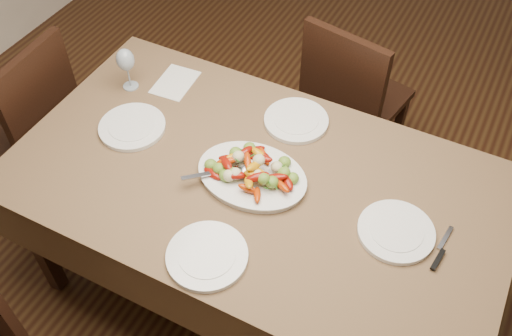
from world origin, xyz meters
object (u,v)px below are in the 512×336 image
object	(u,v)px
plate_far	(296,121)
plate_near	(207,256)
serving_platter	(252,177)
plate_left	(132,127)
wine_glass	(127,68)
chair_left	(22,126)
plate_right	(396,232)
dining_table	(256,237)
chair_far	(357,97)

from	to	relation	value
plate_far	plate_near	world-z (taller)	same
plate_far	serving_platter	bearing A→B (deg)	-92.62
plate_left	wine_glass	size ratio (longest dim) A/B	1.30
plate_left	chair_left	bearing A→B (deg)	-178.51
chair_left	plate_near	world-z (taller)	chair_left
plate_right	wine_glass	xyz separation A→B (m)	(-1.25, 0.20, 0.09)
chair_left	serving_platter	distance (m)	1.27
dining_table	plate_left	xyz separation A→B (m)	(-0.56, 0.00, 0.39)
plate_far	plate_right	bearing A→B (deg)	-32.08
plate_right	chair_left	bearing A→B (deg)	-179.27
dining_table	chair_left	xyz separation A→B (m)	(-1.25, -0.01, 0.10)
plate_left	plate_far	bearing A→B (deg)	30.97
chair_far	chair_left	size ratio (longest dim) A/B	1.00
chair_far	wine_glass	xyz separation A→B (m)	(-0.80, -0.71, 0.39)
chair_left	plate_far	size ratio (longest dim) A/B	3.66
chair_left	wine_glass	world-z (taller)	wine_glass
chair_left	plate_left	distance (m)	0.75
chair_left	plate_near	bearing A→B (deg)	70.52
chair_left	plate_far	world-z (taller)	chair_left
chair_left	plate_left	bearing A→B (deg)	87.94
dining_table	plate_far	world-z (taller)	plate_far
plate_left	wine_glass	distance (m)	0.28
serving_platter	plate_left	xyz separation A→B (m)	(-0.55, 0.01, -0.00)
plate_right	plate_near	distance (m)	0.64
plate_near	plate_left	bearing A→B (deg)	146.72
plate_right	plate_far	world-z (taller)	same
plate_right	wine_glass	bearing A→B (deg)	170.89
chair_left	plate_left	world-z (taller)	chair_left
chair_far	wine_glass	distance (m)	1.14
plate_near	wine_glass	bearing A→B (deg)	141.48
serving_platter	wine_glass	xyz separation A→B (m)	(-0.70, 0.22, 0.09)
dining_table	plate_left	size ratio (longest dim) A/B	6.93
serving_platter	wine_glass	bearing A→B (deg)	162.98
plate_far	plate_near	size ratio (longest dim) A/B	0.96
plate_far	dining_table	bearing A→B (deg)	-90.49
chair_far	plate_far	bearing A→B (deg)	92.24
chair_left	wine_glass	size ratio (longest dim) A/B	4.64
chair_left	plate_right	bearing A→B (deg)	87.19
plate_left	plate_right	size ratio (longest dim) A/B	1.01
chair_far	chair_left	world-z (taller)	same
plate_right	plate_far	xyz separation A→B (m)	(-0.53, 0.33, 0.00)
plate_left	plate_far	distance (m)	0.66
wine_glass	plate_right	bearing A→B (deg)	-9.11
dining_table	wine_glass	bearing A→B (deg)	163.75
chair_far	plate_left	distance (m)	1.15
plate_left	wine_glass	world-z (taller)	wine_glass
serving_platter	plate_far	world-z (taller)	serving_platter
chair_far	plate_near	size ratio (longest dim) A/B	3.50
chair_far	plate_left	size ratio (longest dim) A/B	3.58
plate_far	plate_near	distance (m)	0.72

